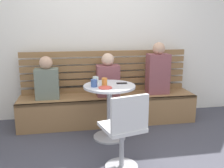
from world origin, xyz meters
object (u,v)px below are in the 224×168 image
booth_bench (108,109)px  person_child_left (108,77)px  cup_mug_blue (94,83)px  white_chair (125,130)px  person_adult (158,71)px  cup_glass_short (96,79)px  phone_on_table (122,83)px  cafe_table (109,101)px  plate_small (105,88)px  person_child_middle (47,80)px  cup_tumbler_orange (104,82)px

booth_bench → person_child_left: 0.51m
cup_mug_blue → white_chair: bearing=-73.4°
person_adult → cup_glass_short: (-1.02, -0.36, -0.02)m
person_adult → cup_glass_short: person_adult is taller
booth_bench → phone_on_table: phone_on_table is taller
booth_bench → person_adult: bearing=0.1°
cup_glass_short → phone_on_table: 0.36m
phone_on_table → cafe_table: bearing=114.8°
cup_mug_blue → plate_small: bearing=-35.2°
white_chair → person_child_middle: 1.64m
booth_bench → plate_small: (-0.15, -0.70, 0.52)m
person_adult → cup_glass_short: 1.09m
person_child_middle → plate_small: 1.04m
booth_bench → cup_tumbler_orange: size_ratio=27.00×
booth_bench → person_adult: size_ratio=3.34×
person_child_left → cup_glass_short: 0.42m
cup_tumbler_orange → plate_small: cup_tumbler_orange is taller
cafe_table → white_chair: white_chair is taller
cup_tumbler_orange → cup_glass_short: bearing=113.9°
phone_on_table → white_chair: bearing=175.0°
cup_glass_short → phone_on_table: size_ratio=0.57×
cafe_table → person_child_middle: size_ratio=1.18×
cafe_table → white_chair: 0.81m
cup_mug_blue → person_child_left: bearing=65.5°
person_child_left → cup_tumbler_orange: bearing=-103.6°
white_chair → plate_small: 0.73m
cafe_table → person_child_left: bearing=83.0°
cafe_table → cup_glass_short: 0.36m
booth_bench → cup_glass_short: (-0.23, -0.36, 0.56)m
white_chair → cup_mug_blue: (-0.23, 0.76, 0.32)m
person_adult → cup_tumbler_orange: person_adult is taller
booth_bench → person_child_left: (-0.01, -0.01, 0.51)m
white_chair → phone_on_table: 0.93m
person_child_left → phone_on_table: (0.11, -0.48, 0.01)m
person_child_left → phone_on_table: size_ratio=4.69×
white_chair → cup_tumbler_orange: bearing=96.2°
white_chair → phone_on_table: bearing=79.7°
person_child_left → cup_mug_blue: (-0.27, -0.60, 0.06)m
person_child_middle → cafe_table: bearing=-34.1°
person_child_middle → cup_mug_blue: 0.88m
cafe_table → person_child_middle: bearing=145.9°
booth_bench → plate_small: 0.89m
booth_bench → cafe_table: 0.63m
person_adult → cup_tumbler_orange: size_ratio=8.07×
person_child_middle → cup_glass_short: size_ratio=7.85×
plate_small → cup_tumbler_orange: bearing=85.5°
person_child_middle → cup_glass_short: (0.68, -0.37, 0.06)m
cup_mug_blue → phone_on_table: cup_mug_blue is taller
person_child_middle → cup_tumbler_orange: person_child_middle is taller
cafe_table → cup_glass_short: cup_glass_short is taller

